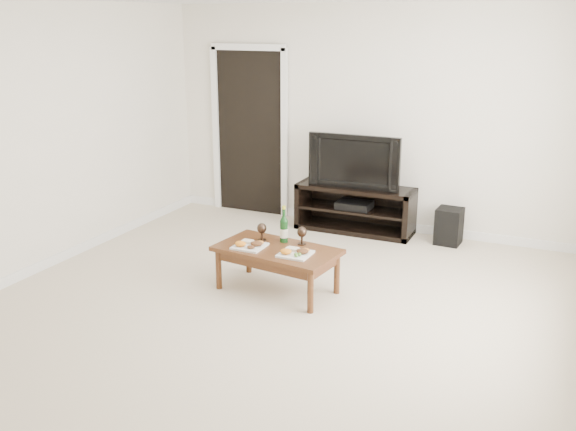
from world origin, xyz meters
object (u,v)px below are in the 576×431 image
at_px(media_console, 355,209).
at_px(television, 356,160).
at_px(subwoofer, 449,226).
at_px(coffee_table, 277,270).

bearing_deg(media_console, television, 180.00).
distance_m(subwoofer, coffee_table, 2.31).
bearing_deg(television, coffee_table, -93.35).
relative_size(subwoofer, coffee_table, 0.37).
bearing_deg(coffee_table, subwoofer, 59.15).
bearing_deg(media_console, coffee_table, -92.31).
relative_size(television, coffee_table, 0.98).
bearing_deg(coffee_table, television, 87.69).
height_order(media_console, subwoofer, media_console).
distance_m(media_console, coffee_table, 1.98).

